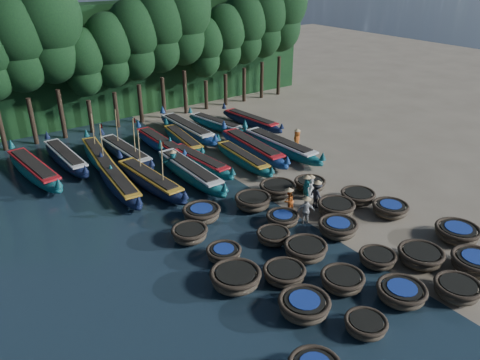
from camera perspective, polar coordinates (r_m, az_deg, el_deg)
ground at (r=27.97m, az=5.71°, el=-3.64°), size 120.00×120.00×0.00m
foliage_wall at (r=45.49m, az=-14.46°, el=13.96°), size 40.00×3.00×10.00m
coracle_1 at (r=20.11m, az=15.07°, el=-16.70°), size 1.84×1.84×0.65m
coracle_2 at (r=22.03m, az=19.07°, el=-12.86°), size 2.52×2.52×0.73m
coracle_3 at (r=23.11m, az=24.96°, el=-11.97°), size 2.39×2.39×0.77m
coracle_4 at (r=25.17m, az=26.78°, el=-8.99°), size 2.85×2.85×0.83m
coracle_5 at (r=20.36m, az=7.82°, el=-14.94°), size 2.24×2.24×0.80m
coracle_6 at (r=22.01m, az=12.37°, el=-11.88°), size 2.02×2.02×0.77m
coracle_7 at (r=23.94m, az=16.40°, el=-9.15°), size 2.02×2.02×0.67m
coracle_8 at (r=24.66m, az=21.16°, el=-8.65°), size 2.67×2.67×0.78m
coracle_9 at (r=27.36m, az=24.96°, el=-5.82°), size 2.81×2.81×0.78m
coracle_10 at (r=21.60m, az=-0.54°, el=-11.85°), size 2.46×2.46×0.84m
coracle_11 at (r=22.10m, az=5.42°, el=-11.26°), size 2.01×2.01×0.70m
coracle_12 at (r=23.67m, az=8.00°, el=-8.43°), size 2.37×2.37×0.81m
coracle_13 at (r=25.70m, az=11.83°, el=-5.72°), size 2.17×2.17×0.84m
coracle_14 at (r=28.42m, az=17.85°, el=-3.36°), size 2.48×2.48×0.75m
coracle_15 at (r=23.34m, az=-1.98°, el=-8.91°), size 1.91×1.91×0.69m
coracle_16 at (r=24.71m, az=4.06°, el=-6.84°), size 2.02×2.02×0.66m
coracle_17 at (r=26.28m, az=5.21°, el=-4.70°), size 1.95×1.95×0.68m
coracle_18 at (r=27.65m, az=11.64°, el=-3.35°), size 2.19×2.19×0.82m
coracle_19 at (r=29.38m, az=14.16°, el=-1.95°), size 2.56×2.56×0.70m
coracle_20 at (r=24.88m, az=-6.15°, el=-6.52°), size 1.96×1.96×0.77m
coracle_21 at (r=26.59m, az=-4.70°, el=-4.07°), size 2.21×2.21×0.83m
coracle_22 at (r=27.75m, az=1.58°, el=-2.63°), size 2.45×2.45×0.84m
coracle_23 at (r=29.37m, az=4.61°, el=-1.08°), size 2.45×2.45×0.79m
coracle_24 at (r=30.36m, az=8.51°, el=-0.48°), size 2.17×2.17×0.69m
long_boat_2 at (r=30.79m, az=-14.57°, el=-0.39°), size 2.09×8.02×1.42m
long_boat_3 at (r=30.70m, az=-10.94°, el=-0.00°), size 2.14×8.48×3.61m
long_boat_4 at (r=31.44m, az=-6.16°, el=1.03°), size 1.68×9.01×1.59m
long_boat_5 at (r=33.18m, az=-5.01°, el=2.29°), size 2.01×7.75×1.37m
long_boat_6 at (r=33.58m, az=0.33°, el=2.66°), size 1.79×7.48×1.32m
long_boat_7 at (r=35.22m, az=1.54°, el=3.95°), size 2.15×8.97×1.58m
long_boat_8 at (r=35.67m, az=4.92°, el=4.16°), size 1.87×9.12×1.61m
long_boat_9 at (r=34.47m, az=-23.81°, el=1.17°), size 2.46×9.00×1.59m
long_boat_10 at (r=35.81m, az=-20.48°, el=2.57°), size 1.69×8.35×1.47m
long_boat_11 at (r=35.48m, az=-16.90°, el=2.85°), size 2.41×7.88×3.38m
long_boat_12 at (r=35.51m, az=-13.81°, el=3.31°), size 1.91×8.34×3.55m
long_boat_13 at (r=36.78m, az=-9.72°, el=4.43°), size 1.45×8.01×1.41m
long_boat_14 at (r=37.25m, az=-6.96°, el=4.85°), size 2.22×7.59×1.35m
long_boat_15 at (r=39.34m, az=-6.47°, el=6.18°), size 1.60×9.08×1.60m
long_boat_16 at (r=40.70m, az=-2.89°, el=6.82°), size 2.45×7.32×1.30m
long_boat_17 at (r=41.44m, az=1.36°, el=7.23°), size 2.10×7.81×1.38m
fisherman_0 at (r=29.02m, az=8.57°, el=-0.79°), size 0.88×0.72×1.75m
fisherman_1 at (r=28.84m, az=8.11°, el=-0.80°), size 0.52×0.61×1.78m
fisherman_2 at (r=27.37m, az=5.96°, el=-2.41°), size 0.81×0.68×1.70m
fisherman_3 at (r=28.09m, az=9.34°, el=-1.70°), size 0.74×1.15×1.88m
fisherman_4 at (r=26.32m, az=8.07°, el=-3.61°), size 1.00×0.87×1.81m
fisherman_5 at (r=32.46m, az=-8.11°, el=2.21°), size 1.51×1.26×1.83m
fisherman_6 at (r=36.11m, az=6.95°, el=4.87°), size 0.99×0.98×1.93m
tree_3 at (r=39.13m, az=-25.61°, el=15.01°), size 4.92×4.92×11.60m
tree_4 at (r=39.54m, az=-22.46°, el=16.65°), size 5.34×5.34×12.58m
tree_5 at (r=40.59m, az=-18.64°, el=13.50°), size 3.68×3.68×8.68m
tree_6 at (r=41.20m, az=-15.67°, el=15.01°), size 4.09×4.09×9.65m
tree_7 at (r=41.95m, az=-12.76°, el=16.43°), size 4.51×4.51×10.63m
tree_8 at (r=42.82m, az=-9.92°, el=17.76°), size 4.92×4.92×11.60m
tree_9 at (r=43.80m, az=-7.16°, el=18.99°), size 5.34×5.34×12.58m
tree_10 at (r=45.34m, az=-4.34°, el=15.88°), size 3.68×3.68×8.68m
tree_11 at (r=46.46m, az=-1.86°, el=17.02°), size 4.09×4.09×9.65m
tree_12 at (r=47.68m, az=0.53°, el=18.07°), size 4.51×4.51×10.63m
tree_13 at (r=48.99m, az=2.82°, el=19.05°), size 4.92×4.92×11.60m
tree_14 at (r=50.38m, az=5.02°, el=19.94°), size 5.34×5.34×12.58m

